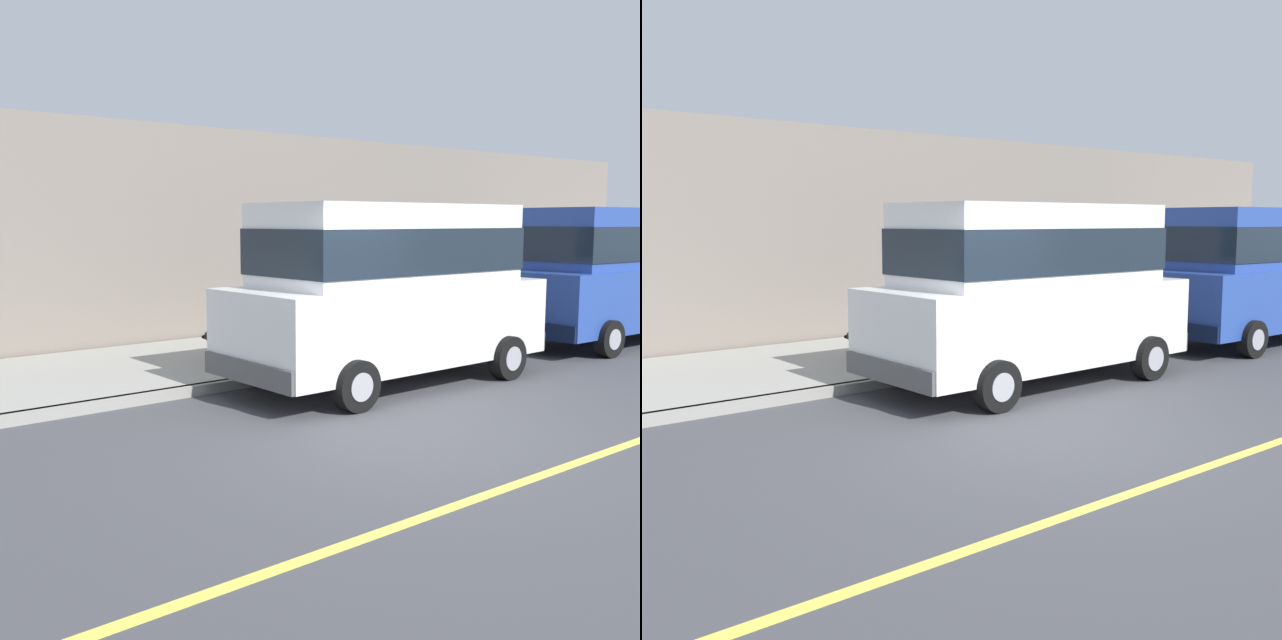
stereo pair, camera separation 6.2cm
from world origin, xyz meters
TOP-DOWN VIEW (x-y plane):
  - ground_plane at (0.00, 0.00)m, footprint 80.00×80.00m
  - curb at (-3.20, 0.00)m, footprint 0.16×64.00m
  - sidewalk at (-5.00, 0.00)m, footprint 3.60×64.00m
  - lane_centre_line at (1.60, 0.00)m, footprint 0.12×57.60m
  - car_white_van at (-2.16, 1.87)m, footprint 2.17×4.91m
  - car_blue_van at (-2.16, 7.68)m, footprint 2.22×4.95m
  - dog_black at (-4.49, 0.57)m, footprint 0.69×0.43m
  - fire_hydrant at (-3.65, 3.85)m, footprint 0.34×0.24m
  - building_facade at (-7.10, 5.47)m, footprint 0.50×20.00m

SIDE VIEW (x-z plane):
  - ground_plane at x=0.00m, z-range 0.00..0.00m
  - lane_centre_line at x=1.60m, z-range 0.00..0.01m
  - curb at x=-3.20m, z-range 0.00..0.14m
  - sidewalk at x=-5.00m, z-range 0.00..0.14m
  - dog_black at x=-4.49m, z-range 0.18..0.67m
  - fire_hydrant at x=-3.65m, z-range 0.11..0.84m
  - car_white_van at x=-2.16m, z-range 0.13..2.65m
  - car_blue_van at x=-2.16m, z-range 0.13..2.65m
  - building_facade at x=-7.10m, z-range 0.00..4.00m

